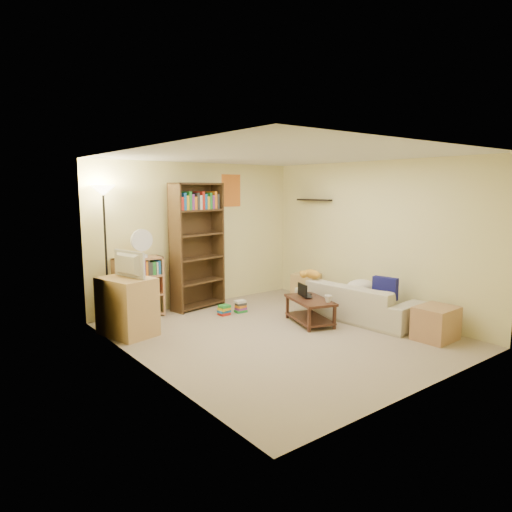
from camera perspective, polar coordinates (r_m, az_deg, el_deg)
name	(u,v)px	position (r m, az deg, el deg)	size (l,w,h in m)	color
room	(281,221)	(6.27, 3.14, 4.45)	(4.50, 4.54, 2.52)	tan
sofa	(357,301)	(7.44, 12.55, -5.52)	(0.97, 2.04, 0.58)	#BCB59B
navy_pillow	(385,288)	(7.24, 15.84, -3.90)	(0.38, 0.11, 0.34)	navy
cream_blanket	(360,287)	(7.54, 12.91, -3.75)	(0.53, 0.38, 0.23)	silver
tabby_cat	(310,274)	(7.61, 6.81, -2.25)	(0.46, 0.20, 0.16)	gold
coffee_table	(310,308)	(7.08, 6.77, -6.46)	(0.73, 0.98, 0.39)	#43231A
laptop	(310,296)	(7.17, 6.72, -4.97)	(0.35, 0.39, 0.03)	black
laptop_screen	(302,290)	(7.09, 5.82, -4.25)	(0.01, 0.29, 0.19)	white
mug	(328,299)	(6.86, 9.01, -5.30)	(0.13, 0.13, 0.11)	silver
tv_remote	(307,294)	(7.34, 6.44, -4.69)	(0.05, 0.16, 0.02)	black
tv_stand	(127,306)	(6.71, -15.80, -6.08)	(0.55, 0.77, 0.82)	tan
television	(125,265)	(6.59, -16.01, -1.04)	(0.24, 0.65, 0.37)	black
tall_bookshelf	(197,243)	(7.86, -7.33, 1.65)	(1.01, 0.49, 2.15)	#48321B
short_bookshelf	(139,288)	(7.52, -14.43, -3.88)	(0.77, 0.33, 0.98)	tan
desk_fan	(142,243)	(7.38, -14.11, 1.59)	(0.35, 0.20, 0.45)	white
floor_lamp	(104,214)	(7.16, -18.46, 4.98)	(0.36, 0.36, 2.11)	black
side_table	(306,287)	(8.53, 6.26, -3.86)	(0.43, 0.43, 0.50)	tan
end_cabinet	(436,323)	(6.77, 21.56, -7.83)	(0.55, 0.46, 0.46)	tan
book_stacks	(233,308)	(7.62, -2.87, -6.50)	(0.51, 0.18, 0.21)	red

